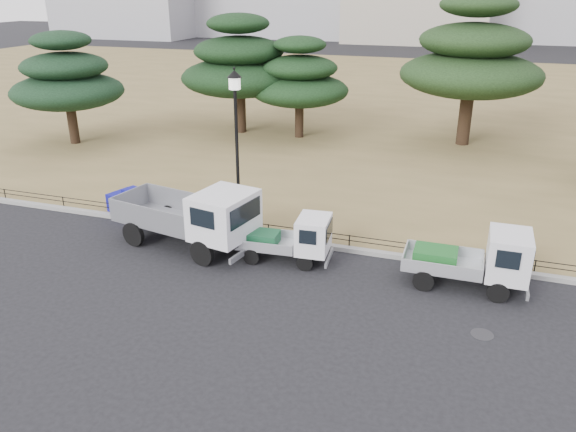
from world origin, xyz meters
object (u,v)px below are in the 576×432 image
(truck_large, at_px, (192,214))
(tarp_pile, at_px, (130,202))
(truck_kei_rear, at_px, (476,259))
(truck_kei_front, at_px, (291,238))
(street_lamp, at_px, (236,125))

(truck_large, bearing_deg, tarp_pile, 164.51)
(truck_kei_rear, bearing_deg, truck_large, -178.94)
(truck_kei_front, relative_size, truck_kei_rear, 0.87)
(truck_kei_front, height_order, street_lamp, street_lamp)
(street_lamp, height_order, tarp_pile, street_lamp)
(truck_kei_rear, distance_m, tarp_pile, 13.29)
(truck_kei_front, xyz_separation_m, truck_kei_rear, (5.82, 0.08, 0.14))
(truck_kei_front, height_order, tarp_pile, truck_kei_front)
(truck_kei_front, relative_size, street_lamp, 0.54)
(truck_kei_front, bearing_deg, truck_large, 177.03)
(truck_kei_front, xyz_separation_m, tarp_pile, (-7.35, 1.80, -0.25))
(truck_large, relative_size, tarp_pile, 3.01)
(tarp_pile, bearing_deg, truck_large, -26.64)
(truck_kei_rear, bearing_deg, street_lamp, 169.80)
(truck_large, xyz_separation_m, truck_kei_front, (3.58, 0.09, -0.44))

